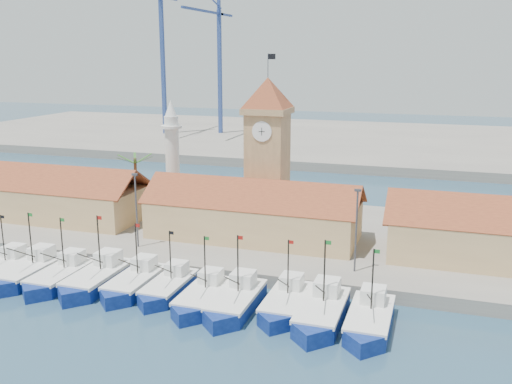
% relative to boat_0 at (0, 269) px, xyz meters
% --- Properties ---
extents(ground, '(400.00, 400.00, 0.00)m').
position_rel_boat_0_xyz_m(ground, '(23.88, -2.29, -0.74)').
color(ground, navy).
rests_on(ground, ground).
extents(quay, '(140.00, 32.00, 1.50)m').
position_rel_boat_0_xyz_m(quay, '(23.88, 21.71, 0.01)').
color(quay, gray).
rests_on(quay, ground).
extents(terminal, '(240.00, 80.00, 2.00)m').
position_rel_boat_0_xyz_m(terminal, '(23.88, 107.71, 0.26)').
color(terminal, gray).
rests_on(terminal, ground).
extents(boat_0, '(3.47, 9.52, 7.20)m').
position_rel_boat_0_xyz_m(boat_0, '(0.00, 0.00, 0.00)').
color(boat_0, navy).
rests_on(boat_0, ground).
extents(boat_1, '(3.78, 10.36, 7.84)m').
position_rel_boat_0_xyz_m(boat_1, '(3.77, -0.13, 0.07)').
color(boat_1, navy).
rests_on(boat_1, ground).
extents(boat_2, '(3.68, 10.07, 7.62)m').
position_rel_boat_0_xyz_m(boat_2, '(7.85, -0.11, 0.04)').
color(boat_2, navy).
rests_on(boat_2, ground).
extents(boat_3, '(3.90, 10.68, 8.08)m').
position_rel_boat_0_xyz_m(boat_3, '(11.99, 0.45, 0.09)').
color(boat_3, navy).
rests_on(boat_3, ground).
extents(boat_4, '(3.61, 9.90, 7.49)m').
position_rel_boat_0_xyz_m(boat_4, '(16.27, 0.88, 0.03)').
color(boat_4, navy).
rests_on(boat_4, ground).
extents(boat_5, '(3.39, 9.28, 7.02)m').
position_rel_boat_0_xyz_m(boat_5, '(20.12, 1.00, -0.02)').
color(boat_5, navy).
rests_on(boat_5, ground).
extents(boat_6, '(3.51, 9.62, 7.28)m').
position_rel_boat_0_xyz_m(boat_6, '(24.48, -0.25, 0.01)').
color(boat_6, navy).
rests_on(boat_6, ground).
extents(boat_7, '(3.74, 10.24, 7.75)m').
position_rel_boat_0_xyz_m(boat_7, '(27.94, -0.35, 0.06)').
color(boat_7, navy).
rests_on(boat_7, ground).
extents(boat_8, '(3.55, 9.74, 7.37)m').
position_rel_boat_0_xyz_m(boat_8, '(32.62, 0.90, 0.02)').
color(boat_8, navy).
rests_on(boat_8, ground).
extents(boat_9, '(3.91, 10.71, 8.10)m').
position_rel_boat_0_xyz_m(boat_9, '(36.32, -0.20, 0.09)').
color(boat_9, navy).
rests_on(boat_9, ground).
extents(boat_10, '(3.75, 10.27, 7.77)m').
position_rel_boat_0_xyz_m(boat_10, '(40.73, -0.36, 0.06)').
color(boat_10, navy).
rests_on(boat_10, ground).
extents(hall_left, '(31.20, 10.13, 7.61)m').
position_rel_boat_0_xyz_m(hall_left, '(-8.12, 17.71, 3.24)').
color(hall_left, tan).
rests_on(hall_left, quay).
extents(hall_center, '(27.04, 10.13, 7.61)m').
position_rel_boat_0_xyz_m(hall_center, '(23.88, 17.71, 3.24)').
color(hall_center, tan).
rests_on(hall_center, quay).
extents(clock_tower, '(5.80, 5.80, 22.70)m').
position_rel_boat_0_xyz_m(clock_tower, '(23.88, 23.71, 11.22)').
color(clock_tower, tan).
rests_on(clock_tower, quay).
extents(minaret, '(3.00, 3.00, 16.30)m').
position_rel_boat_0_xyz_m(minaret, '(8.88, 25.71, 8.98)').
color(minaret, silver).
rests_on(minaret, quay).
extents(palm_tree, '(5.60, 5.03, 8.39)m').
position_rel_boat_0_xyz_m(palm_tree, '(3.88, 23.71, 5.50)').
color(palm_tree, brown).
rests_on(palm_tree, quay).
extents(lamp_posts, '(80.70, 0.25, 9.03)m').
position_rel_boat_0_xyz_m(lamp_posts, '(24.38, 9.71, 5.73)').
color(lamp_posts, '#3F3F44').
rests_on(lamp_posts, quay).
extents(crane_blue_far, '(1.00, 33.92, 45.53)m').
position_rel_boat_0_xyz_m(crane_blue_far, '(-29.88, 98.22, 26.62)').
color(crane_blue_far, navy).
rests_on(crane_blue_far, terminal).
extents(crane_blue_near, '(1.00, 33.91, 41.13)m').
position_rel_boat_0_xyz_m(crane_blue_near, '(-15.15, 104.09, 24.19)').
color(crane_blue_near, navy).
rests_on(crane_blue_near, terminal).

